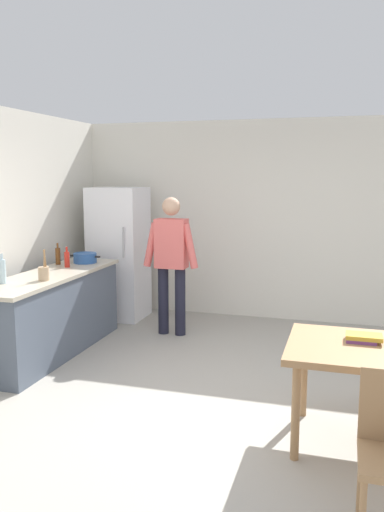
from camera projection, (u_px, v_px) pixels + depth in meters
name	position (u px, v px, depth m)	size (l,w,h in m)	color
ground_plane	(207.00, 405.00, 4.46)	(14.00, 14.00, 0.00)	#9E998E
wall_back	(264.00, 220.00, 7.10)	(6.40, 0.12, 2.70)	silver
kitchen_counter	(51.00, 314.00, 5.71)	(0.64, 2.20, 0.90)	#4C5666
refrigerator	(119.00, 253.00, 7.13)	(0.70, 0.67, 1.80)	white
person	(171.00, 257.00, 6.33)	(0.70, 0.22, 1.70)	#1E1E2D
cooking_pot	(85.00, 258.00, 6.35)	(0.40, 0.28, 0.12)	#285193
utensil_jar	(44.00, 273.00, 5.27)	(0.11, 0.11, 0.32)	tan
bottle_sauce_red	(67.00, 259.00, 6.03)	(0.06, 0.06, 0.24)	#B22319
bottle_beer_brown	(58.00, 256.00, 6.21)	(0.06, 0.06, 0.26)	#5B3314
bottle_water_clear	(2.00, 271.00, 5.11)	(0.07, 0.07, 0.30)	silver
book_stack	(363.00, 338.00, 3.81)	(0.26, 0.18, 0.06)	#753D7F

